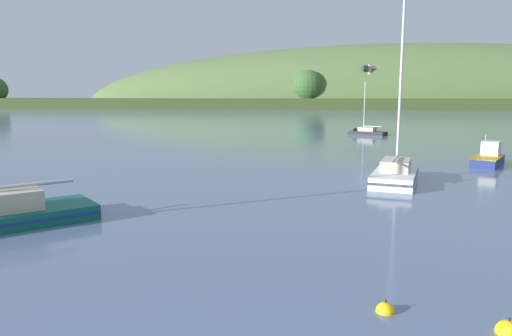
# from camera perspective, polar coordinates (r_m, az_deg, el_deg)

# --- Properties ---
(far_shoreline_hill) EXTENTS (452.81, 114.85, 66.19)m
(far_shoreline_hill) POSITION_cam_1_polar(r_m,az_deg,el_deg) (257.36, 17.22, 7.20)
(far_shoreline_hill) COLOR #3C4E24
(far_shoreline_hill) RESTS_ON ground
(dockside_crane) EXTENTS (15.41, 8.74, 20.25)m
(dockside_crane) POSITION_cam_1_polar(r_m,az_deg,el_deg) (224.49, 13.85, 9.68)
(dockside_crane) COLOR #4C4C51
(dockside_crane) RESTS_ON ground
(sailboat_midwater_white) EXTENTS (4.06, 8.64, 13.45)m
(sailboat_midwater_white) POSITION_cam_1_polar(r_m,az_deg,el_deg) (33.81, 16.93, -0.97)
(sailboat_midwater_white) COLOR white
(sailboat_midwater_white) RESTS_ON ground
(sailboat_far_left) EXTENTS (6.46, 4.57, 9.01)m
(sailboat_far_left) POSITION_cam_1_polar(r_m,az_deg,el_deg) (72.54, 13.11, 4.14)
(sailboat_far_left) COLOR #232328
(sailboat_far_left) RESTS_ON ground
(fishing_boat_moored) EXTENTS (3.93, 5.74, 3.41)m
(fishing_boat_moored) POSITION_cam_1_polar(r_m,az_deg,el_deg) (44.42, 26.79, 0.89)
(fishing_boat_moored) COLOR navy
(fishing_boat_moored) RESTS_ON ground
(mooring_buoy_off_fishing_boat) EXTENTS (0.53, 0.53, 0.61)m
(mooring_buoy_off_fishing_boat) POSITION_cam_1_polar(r_m,az_deg,el_deg) (13.64, 15.68, -16.71)
(mooring_buoy_off_fishing_boat) COLOR yellow
(mooring_buoy_off_fishing_boat) RESTS_ON ground
(mooring_buoy_far_upstream) EXTENTS (0.64, 0.64, 0.72)m
(mooring_buoy_far_upstream) POSITION_cam_1_polar(r_m,az_deg,el_deg) (13.68, 28.70, -17.43)
(mooring_buoy_far_upstream) COLOR yellow
(mooring_buoy_far_upstream) RESTS_ON ground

